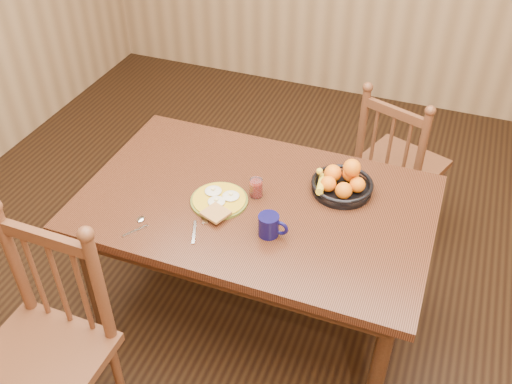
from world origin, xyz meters
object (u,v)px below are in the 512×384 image
(dining_table, at_px, (256,214))
(fruit_bowl, at_px, (342,183))
(chair_near, at_px, (45,350))
(chair_far, at_px, (398,165))
(breakfast_plate, at_px, (219,200))
(coffee_mug, at_px, (270,225))

(dining_table, relative_size, fruit_bowl, 5.52)
(chair_near, height_order, fruit_bowl, chair_near)
(chair_far, height_order, breakfast_plate, chair_far)
(dining_table, distance_m, chair_near, 1.07)
(dining_table, xyz_separation_m, chair_near, (-0.55, -0.90, -0.14))
(chair_far, xyz_separation_m, breakfast_plate, (-0.69, -0.98, 0.29))
(chair_near, height_order, coffee_mug, chair_near)
(dining_table, height_order, coffee_mug, coffee_mug)
(coffee_mug, distance_m, fruit_bowl, 0.45)
(breakfast_plate, bearing_deg, dining_table, 25.48)
(chair_near, bearing_deg, chair_far, 59.87)
(dining_table, bearing_deg, chair_near, -121.28)
(dining_table, height_order, breakfast_plate, breakfast_plate)
(dining_table, bearing_deg, chair_far, 59.33)
(chair_near, distance_m, coffee_mug, 1.03)
(coffee_mug, bearing_deg, fruit_bowl, 61.77)
(dining_table, relative_size, breakfast_plate, 5.29)
(dining_table, xyz_separation_m, breakfast_plate, (-0.15, -0.07, 0.10))
(dining_table, height_order, fruit_bowl, fruit_bowl)
(breakfast_plate, bearing_deg, chair_near, -115.51)
(dining_table, relative_size, coffee_mug, 12.02)
(dining_table, height_order, chair_near, chair_near)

